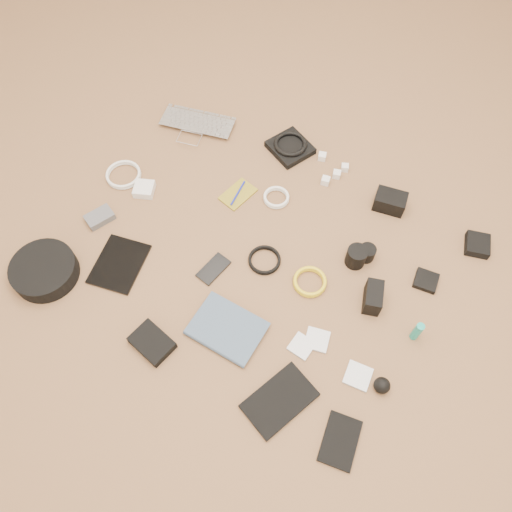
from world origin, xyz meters
The scene contains 33 objects.
laptop centered at (-0.51, 0.39, 0.01)m, with size 0.31×0.21×0.02m, color #BBBBC0.
headphone_pouch centered at (-0.12, 0.50, 0.01)m, with size 0.16×0.15×0.03m, color black.
headphones centered at (-0.12, 0.50, 0.04)m, with size 0.13×0.13×0.02m, color black.
charger_a centered at (0.02, 0.52, 0.01)m, with size 0.03×0.03×0.03m, color white.
charger_b centered at (0.11, 0.47, 0.01)m, with size 0.03×0.03×0.03m, color white.
charger_c centered at (0.12, 0.52, 0.01)m, with size 0.03×0.03×0.03m, color white.
charger_d centered at (0.09, 0.42, 0.01)m, with size 0.03×0.03×0.03m, color white.
dslr_camera centered at (0.34, 0.44, 0.03)m, with size 0.11×0.08×0.07m, color black.
lens_pouch centered at (0.69, 0.43, 0.02)m, with size 0.08×0.09×0.03m, color black.
notebook_olive centered at (-0.18, 0.20, 0.00)m, with size 0.09×0.14×0.01m, color olive.
pen_blue centered at (-0.18, 0.20, 0.01)m, with size 0.01×0.01×0.12m, color #141EAA.
cable_white_a centered at (-0.04, 0.25, 0.01)m, with size 0.10×0.10×0.01m, color white.
lens_a centered at (0.33, 0.15, 0.04)m, with size 0.07×0.07×0.08m, color black.
lens_b centered at (0.36, 0.19, 0.03)m, with size 0.06×0.06×0.06m, color black.
card_reader centered at (0.58, 0.20, 0.01)m, with size 0.08×0.08×0.02m, color black.
power_brick centered at (-0.51, 0.03, 0.02)m, with size 0.07×0.07×0.03m, color white.
cable_white_b centered at (-0.62, 0.05, 0.01)m, with size 0.14×0.14×0.01m, color white.
cable_black centered at (0.05, -0.01, 0.01)m, with size 0.12×0.12×0.01m, color black.
cable_yellow centered at (0.23, -0.01, 0.01)m, with size 0.12×0.12×0.01m, color yellow.
flash centered at (0.45, 0.04, 0.04)m, with size 0.06×0.10×0.08m, color black.
lens_cleaner centered at (0.62, -0.01, 0.05)m, with size 0.03×0.03×0.09m, color teal.
battery_charger centered at (-0.57, -0.16, 0.01)m, with size 0.07×0.10×0.03m, color #525256.
tablet centered at (-0.39, -0.28, 0.00)m, with size 0.16×0.21×0.01m, color black.
phone centered at (-0.09, -0.13, 0.00)m, with size 0.06×0.12×0.01m, color black.
filter_case_left centered at (0.32, -0.23, 0.01)m, with size 0.07×0.07×0.01m, color silver.
filter_case_mid centered at (0.35, -0.18, 0.01)m, with size 0.08×0.08×0.01m, color silver.
filter_case_right centered at (0.52, -0.22, 0.01)m, with size 0.08×0.08×0.01m, color silver.
air_blower centered at (0.59, -0.22, 0.03)m, with size 0.05×0.05×0.05m, color black.
headphone_case centered at (-0.58, -0.44, 0.03)m, with size 0.23×0.23×0.06m, color black.
drive_case centered at (-0.11, -0.46, 0.02)m, with size 0.13×0.10×0.03m, color black.
paperback centered at (0.07, -0.39, 0.01)m, with size 0.17×0.23×0.02m, color #3F536B.
notebook_black_a centered at (0.34, -0.42, 0.01)m, with size 0.14×0.22×0.02m, color black.
notebook_black_b centered at (0.55, -0.43, 0.01)m, with size 0.10×0.15×0.01m, color black.
Camera 1 is at (0.46, -0.78, 1.56)m, focal length 35.00 mm.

